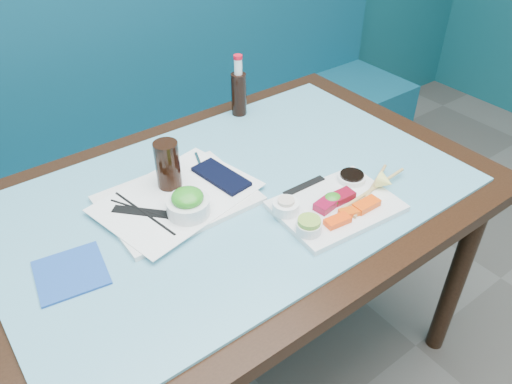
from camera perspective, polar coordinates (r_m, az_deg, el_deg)
booth_bench at (r=2.17m, az=-15.12°, el=2.67°), size 3.00×0.56×1.17m
dining_table at (r=1.38m, az=-2.49°, el=-3.03°), size 1.40×0.90×0.75m
glass_top at (r=1.33m, az=-2.59°, el=-0.15°), size 1.22×0.76×0.01m
sashimi_plate at (r=1.28m, az=9.11°, el=-1.64°), size 0.32×0.24×0.02m
salmon_left at (r=1.21m, az=9.30°, el=-3.26°), size 0.07×0.04×0.02m
salmon_mid at (r=1.24m, az=10.78°, el=-2.26°), size 0.06×0.04×0.01m
salmon_right at (r=1.27m, az=12.51°, el=-1.44°), size 0.07×0.03×0.02m
tuna_left at (r=1.25m, az=8.05°, el=-1.41°), size 0.07×0.05×0.02m
tuna_right at (r=1.29m, az=9.83°, el=-0.49°), size 0.06×0.04×0.02m
seaweed_garnish at (r=1.27m, az=8.73°, el=-0.76°), size 0.06×0.06×0.03m
ramekin_wasabi at (r=1.18m, az=6.04°, el=-4.03°), size 0.06×0.06×0.03m
wasabi_fill at (r=1.17m, az=6.10°, el=-3.35°), size 0.06×0.06×0.01m
ramekin_ginger at (r=1.23m, az=3.43°, el=-1.70°), size 0.08×0.08×0.03m
ginger_fill at (r=1.22m, az=3.46°, el=-1.03°), size 0.05×0.05×0.01m
soy_dish at (r=1.36m, az=10.87°, el=1.60°), size 0.07×0.07×0.01m
soy_fill at (r=1.35m, az=10.92°, el=1.95°), size 0.08×0.08×0.01m
lemon_wedge at (r=1.34m, az=14.57°, el=1.12°), size 0.05×0.05×0.05m
chopstick_sleeve at (r=1.32m, az=5.53°, el=0.71°), size 0.13×0.02×0.00m
wooden_chopstick_a at (r=1.33m, az=12.99°, el=0.26°), size 0.23×0.11×0.01m
wooden_chopstick_b at (r=1.34m, az=13.28°, el=0.41°), size 0.26×0.03×0.01m
serving_tray at (r=1.30m, az=-8.94°, el=-0.82°), size 0.37×0.28×0.01m
paper_placemat at (r=1.30m, az=-8.97°, el=-0.54°), size 0.43×0.35×0.00m
seaweed_bowl at (r=1.23m, az=-7.73°, el=-1.68°), size 0.12×0.12×0.04m
seaweed_salad at (r=1.21m, az=-7.85°, el=-0.60°), size 0.09×0.09×0.04m
cola_glass at (r=1.30m, az=-10.06°, el=3.06°), size 0.07×0.07×0.13m
navy_pouch at (r=1.35m, az=-4.03°, el=1.76°), size 0.09×0.18×0.01m
fork at (r=1.42m, az=-6.58°, el=3.57°), size 0.04×0.08×0.01m
black_chopstick_a at (r=1.26m, az=-12.65°, el=-2.34°), size 0.05×0.23×0.01m
black_chopstick_b at (r=1.26m, az=-12.33°, el=-2.22°), size 0.11×0.20×0.01m
tray_sleeve at (r=1.26m, az=-12.49°, el=-2.31°), size 0.14×0.14×0.00m
cola_bottle_body at (r=1.66m, az=-1.98°, el=11.10°), size 0.06×0.06×0.14m
cola_bottle_neck at (r=1.62m, az=-2.06°, el=14.14°), size 0.03×0.03×0.05m
cola_bottle_cap at (r=1.61m, az=-2.08°, el=15.16°), size 0.04×0.04×0.01m
blue_napkin at (r=1.17m, az=-20.41°, el=-8.63°), size 0.17×0.17×0.01m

